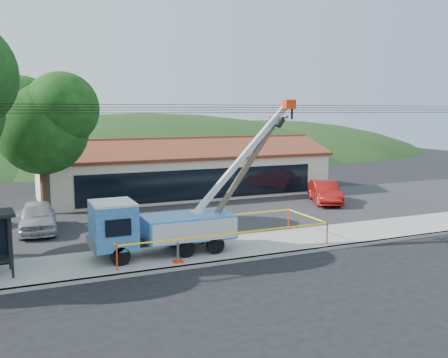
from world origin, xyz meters
TOP-DOWN VIEW (x-y plane):
  - ground at (0.00, 0.00)m, footprint 120.00×120.00m
  - curb at (0.00, 2.10)m, footprint 60.00×0.25m
  - sidewalk at (0.00, 4.00)m, footprint 60.00×4.00m
  - parking_lot at (0.00, 12.00)m, footprint 60.00×12.00m
  - strip_mall at (4.00, 19.98)m, footprint 22.50×8.53m
  - tree_lot at (-7.00, 13.00)m, footprint 6.30×5.60m
  - hill_center at (10.00, 55.00)m, footprint 89.60×64.00m
  - hill_east at (30.00, 55.00)m, footprint 72.80×52.00m
  - utility_truck at (-2.68, 4.23)m, footprint 10.11×3.54m
  - leaning_pole at (1.75, 4.29)m, footprint 5.24×1.65m
  - caution_tape at (0.22, 4.48)m, footprint 10.55×3.77m
  - car_silver at (-7.59, 11.31)m, footprint 2.27×4.99m
  - car_red at (11.97, 12.09)m, footprint 3.44×5.13m

SIDE VIEW (x-z plane):
  - ground at x=0.00m, z-range 0.00..0.00m
  - hill_center at x=10.00m, z-range -16.00..16.00m
  - hill_east at x=30.00m, z-range -13.00..13.00m
  - car_silver at x=-7.59m, z-range -0.83..0.83m
  - car_red at x=11.97m, z-range -0.80..0.80m
  - parking_lot at x=0.00m, z-range 0.00..0.10m
  - curb at x=0.00m, z-range 0.00..0.15m
  - sidewalk at x=0.00m, z-range 0.00..0.15m
  - caution_tape at x=0.22m, z-range 0.41..1.49m
  - utility_truck at x=-2.68m, z-range -2.03..5.10m
  - strip_mall at x=4.00m, z-range -0.46..4.22m
  - leaning_pole at x=1.75m, z-range 0.43..7.50m
  - tree_lot at x=-7.00m, z-range 1.74..10.68m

